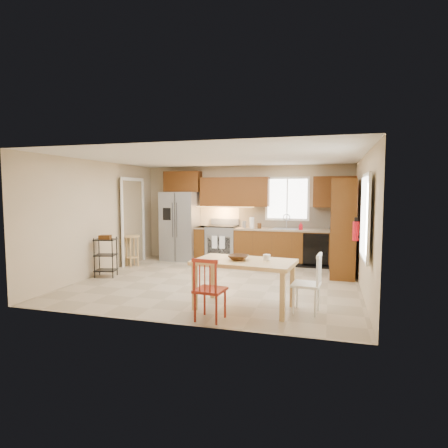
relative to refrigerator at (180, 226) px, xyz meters
name	(u,v)px	position (x,y,z in m)	size (l,w,h in m)	color
floor	(218,282)	(1.70, -2.12, -0.91)	(5.50, 5.50, 0.00)	tan
ceiling	(218,158)	(1.70, -2.12, 1.59)	(5.50, 5.00, 0.02)	silver
wall_back	(245,214)	(1.70, 0.38, 0.34)	(5.50, 0.02, 2.50)	#CCB793
wall_front	(165,234)	(1.70, -4.62, 0.34)	(5.50, 0.02, 2.50)	#CCB793
wall_left	(99,218)	(-1.05, -2.12, 0.34)	(0.02, 5.00, 2.50)	#CCB793
wall_right	(364,224)	(4.45, -2.12, 0.34)	(0.02, 5.00, 2.50)	#CCB793
refrigerator	(180,226)	(0.00, 0.00, 0.00)	(0.92, 0.75, 1.82)	gray
range_stove	(222,244)	(1.15, 0.06, -0.45)	(0.76, 0.63, 0.92)	gray
base_cabinet_narrow	(203,243)	(0.60, 0.08, -0.46)	(0.30, 0.60, 0.90)	#5E3611
base_cabinet_run	(293,247)	(2.99, 0.08, -0.46)	(2.92, 0.60, 0.90)	#5E3611
dishwasher	(316,250)	(3.55, -0.22, -0.46)	(0.60, 0.02, 0.78)	black
backsplash	(295,217)	(2.99, 0.36, 0.27)	(2.92, 0.03, 0.55)	beige
upper_over_fridge	(183,182)	(0.00, 0.20, 1.19)	(1.00, 0.35, 0.55)	#623210
upper_left_block	(235,192)	(1.45, 0.20, 0.92)	(1.80, 0.35, 0.75)	#623210
upper_right_block	(334,192)	(3.95, 0.20, 0.92)	(1.00, 0.35, 0.75)	#623210
window_back	(287,199)	(2.80, 0.35, 0.74)	(1.12, 0.04, 1.12)	white
sink	(286,231)	(2.80, 0.08, -0.05)	(0.62, 0.46, 0.16)	gray
undercab_glow	(223,207)	(1.15, 0.17, 0.52)	(1.60, 0.30, 0.01)	#FFBF66
soap_bottle	(301,226)	(3.18, -0.02, 0.09)	(0.09, 0.09, 0.19)	red
paper_towel	(252,223)	(1.95, 0.03, 0.13)	(0.12, 0.12, 0.28)	white
canister_steel	(244,225)	(1.75, 0.03, 0.08)	(0.11, 0.11, 0.18)	gray
canister_wood	(259,226)	(2.15, 0.00, 0.06)	(0.10, 0.10, 0.14)	#4D2F14
pantry	(343,228)	(4.13, -0.93, 0.14)	(0.50, 0.95, 2.10)	#5E3611
fire_extinguisher	(356,231)	(4.33, -1.98, 0.19)	(0.12, 0.12, 0.36)	red
window_right	(366,217)	(4.38, -3.27, 0.54)	(0.04, 1.02, 1.32)	white
doorway	(132,222)	(-0.97, -0.82, 0.14)	(0.04, 0.95, 2.10)	#8C7A59
dining_table	(244,285)	(2.59, -3.66, -0.53)	(1.54, 0.87, 0.75)	tan
chair_red	(210,289)	(2.24, -4.31, -0.46)	(0.42, 0.42, 0.91)	maroon
chair_white	(306,283)	(3.54, -3.61, -0.46)	(0.42, 0.42, 0.91)	white
table_bowl	(238,260)	(2.49, -3.66, -0.15)	(0.31, 0.31, 0.08)	#4D2F14
table_jar	(267,259)	(2.93, -3.57, -0.12)	(0.11, 0.11, 0.13)	white
bar_stool	(132,251)	(-0.80, -1.15, -0.53)	(0.37, 0.37, 0.76)	tan
utility_cart	(106,257)	(-0.76, -2.35, -0.48)	(0.43, 0.33, 0.86)	black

